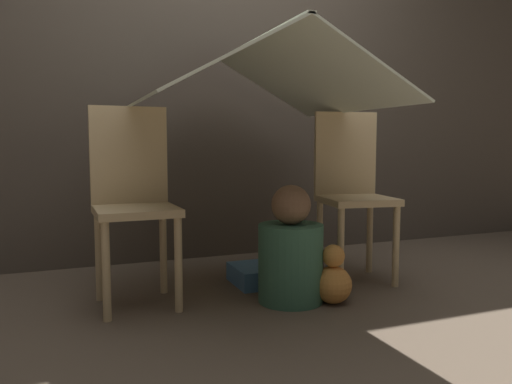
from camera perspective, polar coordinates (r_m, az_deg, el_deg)
The scene contains 8 objects.
ground_plane at distance 2.44m, azimuth 1.89°, elevation -12.73°, with size 8.80×8.80×0.00m, color brown.
wall_back at distance 3.39m, azimuth -5.66°, elevation 13.76°, with size 7.00×0.05×2.50m.
chair_left at distance 2.44m, azimuth -13.85°, elevation -0.38°, with size 0.38×0.38×0.94m.
chair_right at distance 2.86m, azimuth 10.89°, elevation 0.52°, with size 0.42×0.42×0.94m.
sheet_canopy at distance 2.54m, azimuth 0.00°, elevation 13.40°, with size 1.20×1.18×0.33m.
person_front at distance 2.43m, azimuth 3.98°, elevation -7.08°, with size 0.31×0.31×0.57m.
floor_cushion at distance 2.78m, azimuth 1.28°, elevation -9.31°, with size 0.38×0.30×0.10m.
plush_toy at distance 2.45m, azimuth 8.80°, elevation -9.86°, with size 0.18×0.18×0.29m.
Camera 1 is at (-0.92, -2.12, 0.76)m, focal length 35.00 mm.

